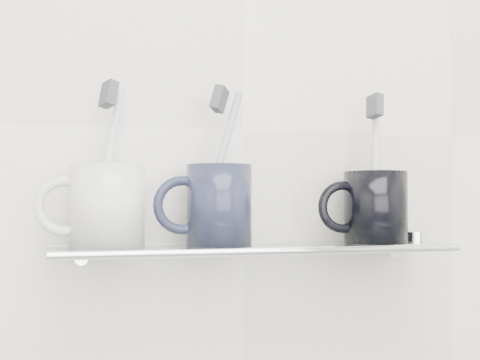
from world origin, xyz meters
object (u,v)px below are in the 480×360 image
object	(u,v)px
mug_left	(108,206)
mug_right	(376,207)
shelf_glass	(256,248)
mug_center	(219,205)

from	to	relation	value
mug_left	mug_right	xyz separation A→B (m)	(0.35, 0.00, -0.00)
shelf_glass	mug_center	distance (m)	0.07
mug_right	mug_left	bearing A→B (deg)	-165.87
mug_left	mug_right	distance (m)	0.35
mug_center	mug_left	bearing A→B (deg)	-168.25
shelf_glass	mug_right	size ratio (longest dim) A/B	5.33
mug_left	mug_center	xyz separation A→B (m)	(0.14, 0.00, 0.00)
mug_left	mug_right	world-z (taller)	mug_left
shelf_glass	mug_center	world-z (taller)	mug_center
mug_center	mug_right	world-z (taller)	mug_center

